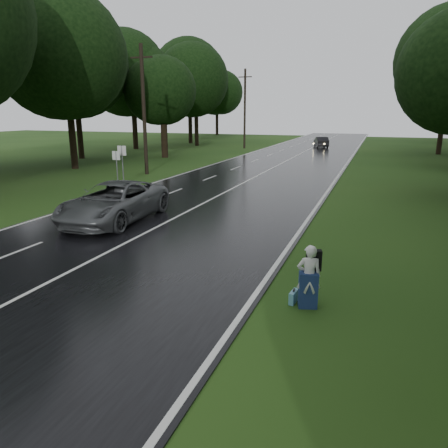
{
  "coord_description": "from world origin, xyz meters",
  "views": [
    {
      "loc": [
        8.58,
        -8.45,
        4.78
      ],
      "look_at": [
        3.86,
        4.37,
        1.1
      ],
      "focal_mm": 33.6,
      "sensor_mm": 36.0,
      "label": 1
    }
  ],
  "objects": [
    {
      "name": "ground",
      "position": [
        0.0,
        0.0,
        0.0
      ],
      "size": [
        160.0,
        160.0,
        0.0
      ],
      "primitive_type": "plane",
      "color": "#264715",
      "rests_on": "ground"
    },
    {
      "name": "road",
      "position": [
        0.0,
        20.0,
        0.02
      ],
      "size": [
        12.0,
        140.0,
        0.04
      ],
      "primitive_type": "cube",
      "color": "black",
      "rests_on": "ground"
    },
    {
      "name": "lane_center",
      "position": [
        0.0,
        20.0,
        0.04
      ],
      "size": [
        0.12,
        140.0,
        0.01
      ],
      "primitive_type": "cube",
      "color": "silver",
      "rests_on": "road"
    },
    {
      "name": "grey_car",
      "position": [
        -2.29,
        6.94,
        0.89
      ],
      "size": [
        3.1,
        6.27,
        1.71
      ],
      "primitive_type": "imported",
      "rotation": [
        0.0,
        0.0,
        0.04
      ],
      "color": "#4E5254",
      "rests_on": "road"
    },
    {
      "name": "far_car",
      "position": [
        0.97,
        50.72,
        0.75
      ],
      "size": [
        2.66,
        4.54,
        1.41
      ],
      "primitive_type": "imported",
      "rotation": [
        0.0,
        0.0,
        3.43
      ],
      "color": "black",
      "rests_on": "road"
    },
    {
      "name": "hitchhiker",
      "position": [
        7.22,
        1.38,
        0.76
      ],
      "size": [
        0.69,
        0.65,
        1.64
      ],
      "color": "silver",
      "rests_on": "ground"
    },
    {
      "name": "suitcase",
      "position": [
        6.84,
        1.5,
        0.16
      ],
      "size": [
        0.18,
        0.46,
        0.32
      ],
      "primitive_type": "cube",
      "rotation": [
        0.0,
        0.0,
        6.16
      ],
      "color": "#5491A5",
      "rests_on": "ground"
    },
    {
      "name": "utility_pole_mid",
      "position": [
        -8.5,
        20.34,
        0.0
      ],
      "size": [
        1.8,
        0.28,
        9.59
      ],
      "primitive_type": null,
      "color": "black",
      "rests_on": "ground"
    },
    {
      "name": "utility_pole_far",
      "position": [
        -8.5,
        45.88,
        0.0
      ],
      "size": [
        1.8,
        0.28,
        10.08
      ],
      "primitive_type": null,
      "color": "black",
      "rests_on": "ground"
    },
    {
      "name": "road_sign_a",
      "position": [
        -7.2,
        14.46,
        0.0
      ],
      "size": [
        0.56,
        0.1,
        2.34
      ],
      "primitive_type": null,
      "color": "white",
      "rests_on": "ground"
    },
    {
      "name": "road_sign_b",
      "position": [
        -7.2,
        15.13,
        0.0
      ],
      "size": [
        0.63,
        0.1,
        2.63
      ],
      "primitive_type": null,
      "color": "white",
      "rests_on": "ground"
    },
    {
      "name": "tree_left_d",
      "position": [
        -16.02,
        21.1,
        0.0
      ],
      "size": [
        10.21,
        10.21,
        15.95
      ],
      "primitive_type": null,
      "color": "black",
      "rests_on": "ground"
    },
    {
      "name": "tree_left_e",
      "position": [
        -13.06,
        31.96,
        0.0
      ],
      "size": [
        8.05,
        8.05,
        12.58
      ],
      "primitive_type": null,
      "color": "black",
      "rests_on": "ground"
    },
    {
      "name": "tree_left_f",
      "position": [
        -16.32,
        47.88,
        0.0
      ],
      "size": [
        9.98,
        9.98,
        15.6
      ],
      "primitive_type": null,
      "color": "black",
      "rests_on": "ground"
    },
    {
      "name": "tree_right_f",
      "position": [
        14.97,
        45.93,
        0.0
      ],
      "size": [
        10.91,
        10.91,
        17.04
      ],
      "primitive_type": null,
      "color": "black",
      "rests_on": "ground"
    }
  ]
}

